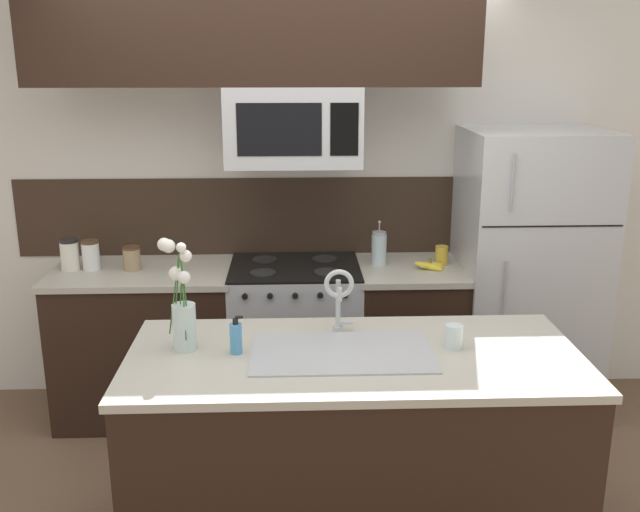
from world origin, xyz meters
name	(u,v)px	position (x,y,z in m)	size (l,w,h in m)	color
ground_plane	(297,494)	(0.00, 0.00, 0.00)	(10.00, 10.00, 0.00)	brown
rear_partition	(342,190)	(0.30, 1.28, 1.30)	(5.20, 0.10, 2.60)	silver
splash_band	(294,216)	(0.00, 1.22, 1.15)	(3.40, 0.01, 0.48)	#332319
back_counter_left	(147,342)	(-0.89, 0.90, 0.46)	(1.05, 0.65, 0.91)	black
back_counter_right	(408,338)	(0.68, 0.90, 0.46)	(0.63, 0.65, 0.91)	black
stove_range	(295,339)	(0.00, 0.90, 0.46)	(0.76, 0.64, 0.93)	#B7BABF
microwave	(293,126)	(0.00, 0.88, 1.74)	(0.74, 0.40, 0.43)	#B7BABF
upper_cabinet_band	(253,28)	(-0.21, 0.85, 2.25)	(2.38, 0.34, 0.60)	black
refrigerator	(526,273)	(1.38, 0.92, 0.85)	(0.80, 0.74, 1.71)	#B7BABF
storage_jar_tall	(70,255)	(-1.30, 0.92, 1.00)	(0.11, 0.11, 0.18)	silver
storage_jar_medium	(91,255)	(-1.18, 0.92, 1.00)	(0.10, 0.10, 0.18)	silver
storage_jar_short	(132,258)	(-0.94, 0.90, 0.98)	(0.10, 0.10, 0.14)	#997F5B
banana_bunch	(430,266)	(0.79, 0.84, 0.93)	(0.19, 0.12, 0.08)	yellow
french_press	(379,248)	(0.50, 0.96, 1.01)	(0.09, 0.09, 0.27)	silver
coffee_tin	(442,255)	(0.88, 0.95, 0.97)	(0.08, 0.08, 0.11)	gold
island_counter	(353,449)	(0.24, -0.35, 0.46)	(1.90, 0.85, 0.91)	black
kitchen_sink	(342,368)	(0.19, -0.35, 0.84)	(0.76, 0.44, 0.16)	#ADAFB5
sink_faucet	(339,292)	(0.19, -0.13, 1.11)	(0.14, 0.14, 0.31)	#B7BABF
dish_soap_bottle	(236,338)	(-0.25, -0.33, 0.98)	(0.06, 0.05, 0.16)	#4C93C6
drinking_glass	(454,337)	(0.67, -0.31, 0.96)	(0.07, 0.07, 0.10)	silver
flower_vase	(182,311)	(-0.48, -0.28, 1.08)	(0.15, 0.12, 0.48)	silver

